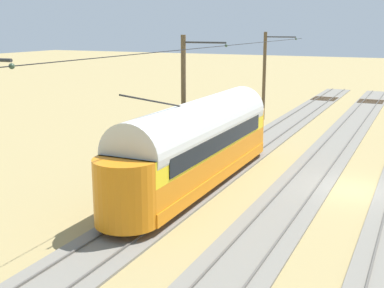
{
  "coord_description": "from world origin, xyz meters",
  "views": [
    {
      "loc": [
        -2.72,
        24.45,
        7.79
      ],
      "look_at": [
        7.73,
        2.04,
        1.99
      ],
      "focal_mm": 47.16,
      "sensor_mm": 36.0,
      "label": 1
    }
  ],
  "objects_px": {
    "spare_tie_stack": "(193,149)",
    "vintage_streetcar": "(198,142)",
    "catenary_pole_foreground": "(265,75)",
    "catenary_pole_mid_near": "(185,98)"
  },
  "relations": [
    {
      "from": "catenary_pole_mid_near",
      "to": "spare_tie_stack",
      "type": "xyz_separation_m",
      "value": [
        0.49,
        -2.24,
        -3.55
      ]
    },
    {
      "from": "catenary_pole_foreground",
      "to": "catenary_pole_mid_near",
      "type": "bearing_deg",
      "value": 90.0
    },
    {
      "from": "vintage_streetcar",
      "to": "catenary_pole_foreground",
      "type": "height_order",
      "value": "catenary_pole_foreground"
    },
    {
      "from": "vintage_streetcar",
      "to": "catenary_pole_foreground",
      "type": "relative_size",
      "value": 2.13
    },
    {
      "from": "catenary_pole_foreground",
      "to": "spare_tie_stack",
      "type": "bearing_deg",
      "value": 87.89
    },
    {
      "from": "spare_tie_stack",
      "to": "catenary_pole_mid_near",
      "type": "bearing_deg",
      "value": 102.28
    },
    {
      "from": "spare_tie_stack",
      "to": "vintage_streetcar",
      "type": "bearing_deg",
      "value": 116.88
    },
    {
      "from": "vintage_streetcar",
      "to": "catenary_pole_mid_near",
      "type": "height_order",
      "value": "catenary_pole_mid_near"
    },
    {
      "from": "vintage_streetcar",
      "to": "catenary_pole_mid_near",
      "type": "xyz_separation_m",
      "value": [
        2.46,
        -3.58,
        1.57
      ]
    },
    {
      "from": "catenary_pole_foreground",
      "to": "catenary_pole_mid_near",
      "type": "xyz_separation_m",
      "value": [
        0.0,
        15.45,
        0.0
      ]
    }
  ]
}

